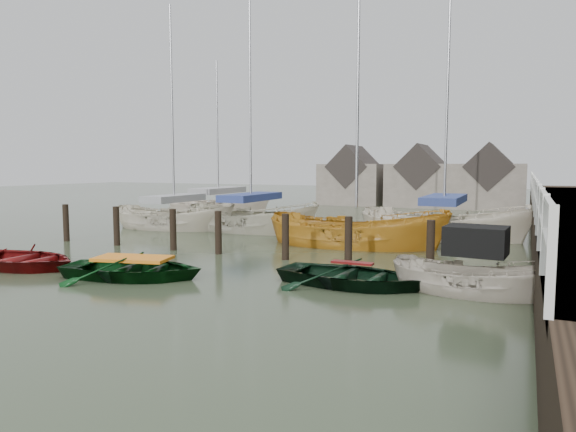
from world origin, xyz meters
The scene contains 12 objects.
ground centered at (0.00, 0.00, 0.00)m, with size 120.00×120.00×0.00m, color #2D3521.
mooring_pilings centered at (-1.11, 3.00, 0.50)m, with size 13.72×0.22×1.80m.
far_sheds centered at (0.83, 26.00, 1.86)m, with size 14.00×4.08×4.39m.
rowboat_red centered at (-4.98, -1.29, 0.00)m, with size 2.67×3.74×0.78m, color #610D0E.
rowboat_green centered at (-1.20, -0.97, 0.00)m, with size 2.60×3.65×0.76m, color black.
rowboat_dkgreen centered at (4.10, 0.58, 0.00)m, with size 2.59×3.62×0.75m, color black.
motorboat centered at (6.80, 0.95, 0.12)m, with size 3.79×1.69×2.21m.
sailboat_a centered at (-6.67, 7.86, 0.07)m, with size 6.21×2.92×11.01m.
sailboat_b centered at (-3.09, 8.56, 0.06)m, with size 6.61×2.74×12.04m.
sailboat_c centered at (2.33, 6.49, 0.01)m, with size 6.67×2.87×10.19m.
sailboat_d centered at (4.87, 9.74, 0.06)m, with size 6.79×2.78×12.40m.
sailboat_e centered at (-7.23, 12.39, 0.06)m, with size 6.97×3.33×9.64m.
Camera 1 is at (7.78, -10.92, 2.83)m, focal length 32.00 mm.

